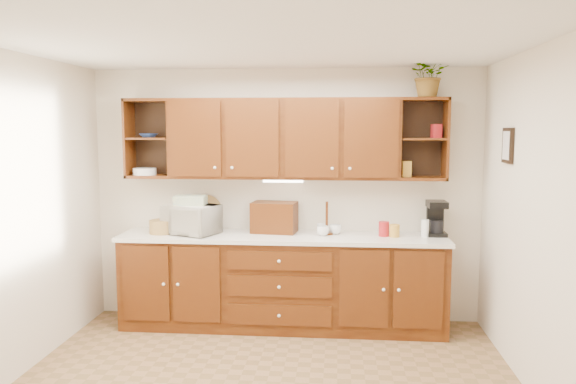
% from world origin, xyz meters
% --- Properties ---
extents(ceiling, '(4.00, 4.00, 0.00)m').
position_xyz_m(ceiling, '(0.00, 0.00, 2.60)').
color(ceiling, white).
rests_on(ceiling, back_wall).
extents(back_wall, '(4.00, 0.00, 4.00)m').
position_xyz_m(back_wall, '(0.00, 1.75, 1.30)').
color(back_wall, beige).
rests_on(back_wall, floor).
extents(left_wall, '(0.00, 3.50, 3.50)m').
position_xyz_m(left_wall, '(-2.00, 0.00, 1.30)').
color(left_wall, beige).
rests_on(left_wall, floor).
extents(right_wall, '(0.00, 3.50, 3.50)m').
position_xyz_m(right_wall, '(2.00, 0.00, 1.30)').
color(right_wall, beige).
rests_on(right_wall, floor).
extents(base_cabinets, '(3.20, 0.60, 0.90)m').
position_xyz_m(base_cabinets, '(0.00, 1.45, 0.45)').
color(base_cabinets, '#381506').
rests_on(base_cabinets, floor).
extents(countertop, '(3.24, 0.64, 0.04)m').
position_xyz_m(countertop, '(0.00, 1.44, 0.92)').
color(countertop, white).
rests_on(countertop, base_cabinets).
extents(upper_cabinets, '(3.20, 0.33, 0.80)m').
position_xyz_m(upper_cabinets, '(0.01, 1.59, 1.89)').
color(upper_cabinets, '#381506').
rests_on(upper_cabinets, back_wall).
extents(undercabinet_light, '(0.40, 0.05, 0.02)m').
position_xyz_m(undercabinet_light, '(0.00, 1.53, 1.47)').
color(undercabinet_light, white).
rests_on(undercabinet_light, upper_cabinets).
extents(framed_picture, '(0.03, 0.24, 0.30)m').
position_xyz_m(framed_picture, '(1.98, 0.90, 1.85)').
color(framed_picture, black).
rests_on(framed_picture, right_wall).
extents(wicker_basket, '(0.26, 0.26, 0.13)m').
position_xyz_m(wicker_basket, '(-1.22, 1.43, 1.01)').
color(wicker_basket, '#A57E45').
rests_on(wicker_basket, countertop).
extents(microwave, '(0.63, 0.54, 0.29)m').
position_xyz_m(microwave, '(-0.92, 1.43, 1.09)').
color(microwave, beige).
rests_on(microwave, countertop).
extents(towel_stack, '(0.31, 0.23, 0.09)m').
position_xyz_m(towel_stack, '(-0.92, 1.43, 1.28)').
color(towel_stack, '#E9DA6E').
rests_on(towel_stack, microwave).
extents(wine_bottle, '(0.08, 0.08, 0.30)m').
position_xyz_m(wine_bottle, '(-0.83, 1.48, 1.09)').
color(wine_bottle, black).
rests_on(wine_bottle, countertop).
extents(woven_tray, '(0.37, 0.12, 0.36)m').
position_xyz_m(woven_tray, '(-0.84, 1.69, 0.95)').
color(woven_tray, '#A57E45').
rests_on(woven_tray, countertop).
extents(bread_box, '(0.48, 0.33, 0.31)m').
position_xyz_m(bread_box, '(-0.09, 1.58, 1.10)').
color(bread_box, '#381506').
rests_on(bread_box, countertop).
extents(mug_tree, '(0.27, 0.28, 0.33)m').
position_xyz_m(mug_tree, '(0.44, 1.52, 0.99)').
color(mug_tree, '#381506').
rests_on(mug_tree, countertop).
extents(canister_red, '(0.13, 0.13, 0.15)m').
position_xyz_m(canister_red, '(1.00, 1.47, 1.01)').
color(canister_red, '#A3171C').
rests_on(canister_red, countertop).
extents(canister_white, '(0.08, 0.08, 0.17)m').
position_xyz_m(canister_white, '(1.40, 1.48, 1.02)').
color(canister_white, white).
rests_on(canister_white, countertop).
extents(canister_yellow, '(0.11, 0.11, 0.12)m').
position_xyz_m(canister_yellow, '(1.10, 1.44, 1.00)').
color(canister_yellow, gold).
rests_on(canister_yellow, countertop).
extents(coffee_maker, '(0.19, 0.24, 0.34)m').
position_xyz_m(coffee_maker, '(1.52, 1.58, 1.10)').
color(coffee_maker, black).
rests_on(coffee_maker, countertop).
extents(bowl_stack, '(0.21, 0.21, 0.04)m').
position_xyz_m(bowl_stack, '(-1.38, 1.58, 1.92)').
color(bowl_stack, navy).
rests_on(bowl_stack, upper_cabinets).
extents(plate_stack, '(0.30, 0.30, 0.07)m').
position_xyz_m(plate_stack, '(-1.43, 1.56, 1.56)').
color(plate_stack, white).
rests_on(plate_stack, upper_cabinets).
extents(pantry_box_yellow, '(0.09, 0.07, 0.15)m').
position_xyz_m(pantry_box_yellow, '(1.22, 1.58, 1.60)').
color(pantry_box_yellow, gold).
rests_on(pantry_box_yellow, upper_cabinets).
extents(pantry_box_red, '(0.10, 0.09, 0.13)m').
position_xyz_m(pantry_box_red, '(1.50, 1.58, 1.97)').
color(pantry_box_red, '#A3171C').
rests_on(pantry_box_red, upper_cabinets).
extents(potted_plant, '(0.41, 0.37, 0.42)m').
position_xyz_m(potted_plant, '(1.41, 1.54, 2.50)').
color(potted_plant, '#999999').
rests_on(potted_plant, upper_cabinets).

